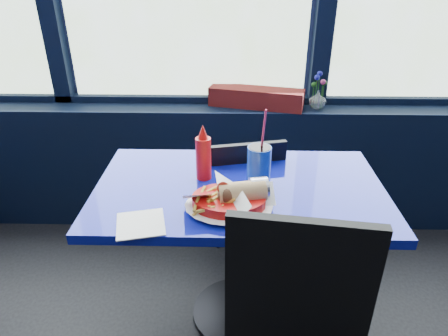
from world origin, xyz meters
TOP-DOWN VIEW (x-y plane):
  - window_sill at (0.00, 2.87)m, footprint 5.00×0.26m
  - near_table at (0.30, 2.00)m, footprint 1.20×0.70m
  - chair_near_back at (0.37, 2.33)m, footprint 0.45×0.46m
  - planter_box at (0.41, 2.87)m, footprint 0.58×0.27m
  - flower_vase at (0.77, 2.85)m, footprint 0.14×0.14m
  - food_basket at (0.26, 1.83)m, footprint 0.34×0.34m
  - ketchup_bottle at (0.15, 2.07)m, footprint 0.07×0.07m
  - soda_cup at (0.38, 2.04)m, footprint 0.10×0.10m
  - napkin at (-0.06, 1.72)m, footprint 0.20×0.20m

SIDE VIEW (x-z plane):
  - window_sill at x=0.00m, z-range 0.00..0.80m
  - chair_near_back at x=0.37m, z-range 0.06..0.91m
  - near_table at x=0.30m, z-range 0.19..0.94m
  - napkin at x=-0.06m, z-range 0.75..0.75m
  - food_basket at x=0.26m, z-range 0.73..0.84m
  - soda_cup at x=0.38m, z-range 0.67..1.00m
  - planter_box at x=0.41m, z-range 0.80..0.91m
  - ketchup_bottle at x=0.15m, z-range 0.74..0.98m
  - flower_vase at x=0.77m, z-range 0.76..0.97m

